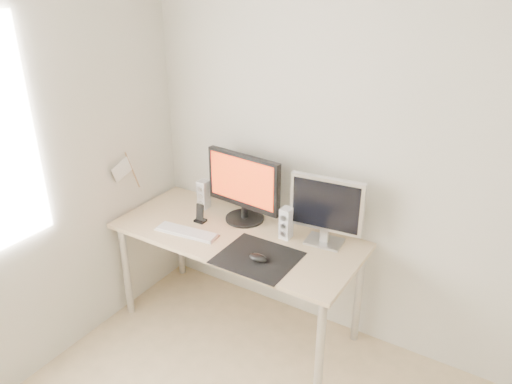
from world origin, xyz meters
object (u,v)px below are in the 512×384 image
at_px(mouse, 258,258).
at_px(desk, 237,244).
at_px(speaker_left, 204,194).
at_px(speaker_right, 286,223).
at_px(main_monitor, 244,185).
at_px(phone_dock, 200,216).
at_px(second_monitor, 326,208).
at_px(keyboard, 187,232).

bearing_deg(mouse, desk, 144.02).
bearing_deg(speaker_left, speaker_right, -5.31).
xyz_separation_m(mouse, desk, (-0.28, 0.21, -0.10)).
relative_size(main_monitor, phone_dock, 4.36).
bearing_deg(speaker_left, desk, -24.53).
relative_size(main_monitor, second_monitor, 1.22).
xyz_separation_m(desk, speaker_right, (0.29, 0.12, 0.18)).
height_order(speaker_right, keyboard, speaker_right).
relative_size(keyboard, phone_dock, 3.41).
bearing_deg(speaker_left, keyboard, -70.53).
distance_m(desk, second_monitor, 0.64).
bearing_deg(main_monitor, mouse, -48.00).
relative_size(desk, main_monitor, 2.90).
height_order(second_monitor, speaker_left, second_monitor).
relative_size(desk, speaker_left, 7.81).
height_order(desk, speaker_left, speaker_left).
bearing_deg(phone_dock, keyboard, -83.49).
xyz_separation_m(mouse, speaker_right, (0.01, 0.32, 0.08)).
bearing_deg(speaker_right, mouse, -91.31).
bearing_deg(mouse, speaker_right, 88.69).
height_order(second_monitor, keyboard, second_monitor).
bearing_deg(main_monitor, desk, -71.28).
relative_size(speaker_right, keyboard, 0.48).
distance_m(main_monitor, keyboard, 0.47).
height_order(keyboard, phone_dock, phone_dock).
height_order(desk, speaker_right, speaker_right).
relative_size(mouse, speaker_right, 0.57).
height_order(main_monitor, phone_dock, main_monitor).
height_order(speaker_left, speaker_right, same).
height_order(main_monitor, speaker_left, main_monitor).
height_order(second_monitor, phone_dock, second_monitor).
bearing_deg(second_monitor, mouse, -121.23).
height_order(mouse, phone_dock, phone_dock).
relative_size(second_monitor, phone_dock, 3.57).
bearing_deg(second_monitor, main_monitor, -178.78).
distance_m(desk, keyboard, 0.33).
bearing_deg(desk, main_monitor, 108.72).
height_order(mouse, keyboard, mouse).
distance_m(mouse, speaker_left, 0.79).
xyz_separation_m(mouse, second_monitor, (0.24, 0.39, 0.22)).
bearing_deg(desk, mouse, -35.98).
relative_size(speaker_left, speaker_right, 1.00).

